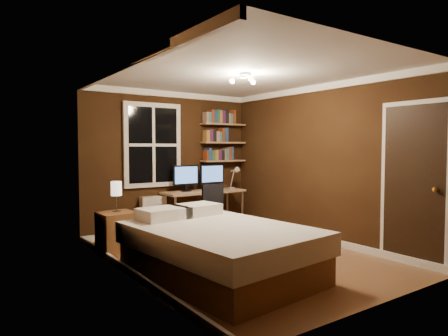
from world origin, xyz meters
TOP-DOWN VIEW (x-y plane):
  - floor at (0.00, 0.00)m, footprint 4.20×4.20m
  - wall_back at (0.00, 2.10)m, footprint 3.20×0.04m
  - wall_left at (-1.60, 0.00)m, footprint 0.04×4.20m
  - wall_right at (1.60, 0.00)m, footprint 0.04×4.20m
  - ceiling at (0.00, 0.00)m, footprint 3.20×4.20m
  - window at (-0.35, 2.06)m, footprint 1.06×0.06m
  - door at (1.59, -1.55)m, footprint 0.03×0.82m
  - door_knob at (1.55, -1.85)m, footprint 0.06×0.06m
  - ceiling_fixture at (0.00, -0.10)m, footprint 0.44×0.44m
  - bookshelf_lower at (1.08, 1.98)m, footprint 0.92×0.22m
  - books_row_lower at (1.08, 1.98)m, footprint 0.60×0.16m
  - bookshelf_middle at (1.08, 1.98)m, footprint 0.92×0.22m
  - books_row_middle at (1.08, 1.98)m, footprint 0.42×0.16m
  - bookshelf_upper at (1.08, 1.98)m, footprint 0.92×0.22m
  - books_row_upper at (1.08, 1.98)m, footprint 0.66×0.16m
  - bed at (-0.71, -0.52)m, footprint 1.79×2.33m
  - nightstand at (-1.35, 1.12)m, footprint 0.50×0.50m
  - bedside_lamp at (-1.35, 1.12)m, footprint 0.15×0.15m
  - radiator at (-0.39, 1.98)m, footprint 0.44×0.16m
  - desk at (0.51, 1.79)m, footprint 1.53×0.57m
  - monitor_left at (0.19, 1.87)m, footprint 0.51×0.12m
  - monitor_right at (0.75, 1.87)m, footprint 0.51×0.12m
  - desk_lamp at (1.17, 1.72)m, footprint 0.14×0.32m
  - office_chair at (0.24, 0.93)m, footprint 0.50×0.50m

SIDE VIEW (x-z plane):
  - floor at x=0.00m, z-range 0.00..0.00m
  - nightstand at x=-1.35m, z-range 0.00..0.60m
  - bed at x=-0.71m, z-range -0.05..0.69m
  - radiator at x=-0.39m, z-range 0.00..0.66m
  - office_chair at x=0.24m, z-range -0.12..0.79m
  - desk at x=0.51m, z-range 0.30..1.03m
  - bedside_lamp at x=-1.35m, z-range 0.60..1.03m
  - desk_lamp at x=1.17m, z-range 0.73..1.17m
  - monitor_left at x=0.19m, z-range 0.73..1.19m
  - monitor_right at x=0.75m, z-range 0.73..1.19m
  - door_knob at x=1.55m, z-range 0.97..1.03m
  - door at x=1.59m, z-range 0.00..2.05m
  - wall_back at x=0.00m, z-range 0.00..2.50m
  - wall_left at x=-1.60m, z-range 0.00..2.50m
  - wall_right at x=1.60m, z-range 0.00..2.50m
  - bookshelf_lower at x=1.08m, z-range 1.24..1.26m
  - books_row_lower at x=1.08m, z-range 1.26..1.49m
  - window at x=-0.35m, z-range 0.82..2.28m
  - bookshelf_middle at x=1.08m, z-range 1.59..1.61m
  - books_row_middle at x=1.08m, z-range 1.61..1.84m
  - bookshelf_upper at x=1.08m, z-range 1.94..1.96m
  - books_row_upper at x=1.08m, z-range 1.96..2.20m
  - ceiling_fixture at x=0.00m, z-range 2.31..2.49m
  - ceiling at x=0.00m, z-range 2.49..2.51m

